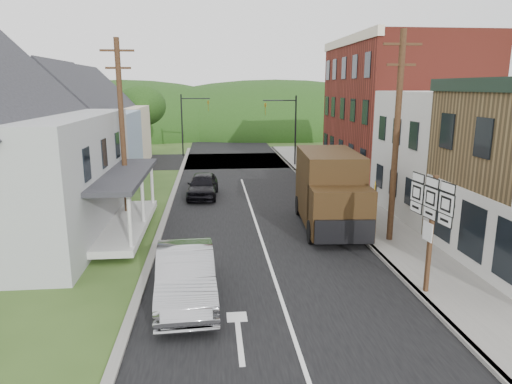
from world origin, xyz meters
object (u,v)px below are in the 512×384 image
object	(u,v)px
silver_sedan	(186,276)
dark_sedan	(203,185)
delivery_van	(330,190)
warning_sign	(375,203)
route_sign_cluster	(431,218)

from	to	relation	value
silver_sedan	dark_sedan	xyz separation A→B (m)	(0.31, 14.11, -0.10)
dark_sedan	silver_sedan	bearing A→B (deg)	-87.55
delivery_van	silver_sedan	bearing A→B (deg)	-128.30
dark_sedan	delivery_van	world-z (taller)	delivery_van
dark_sedan	warning_sign	world-z (taller)	warning_sign
dark_sedan	warning_sign	size ratio (longest dim) A/B	1.62
dark_sedan	route_sign_cluster	xyz separation A→B (m)	(7.49, -14.51, 1.93)
dark_sedan	route_sign_cluster	bearing A→B (deg)	-58.99
silver_sedan	route_sign_cluster	bearing A→B (deg)	-6.54
warning_sign	route_sign_cluster	bearing A→B (deg)	-67.87
silver_sedan	dark_sedan	world-z (taller)	silver_sedan
silver_sedan	route_sign_cluster	world-z (taller)	route_sign_cluster
silver_sedan	dark_sedan	size ratio (longest dim) A/B	1.18
silver_sedan	delivery_van	distance (m)	9.80
silver_sedan	delivery_van	bearing A→B (deg)	44.13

